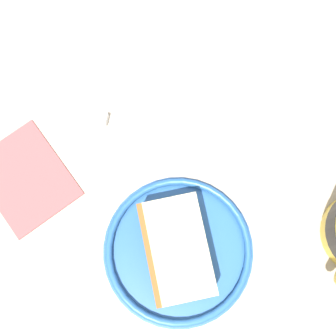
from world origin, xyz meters
The scene contains 6 objects.
ground_plane centered at (0.00, 0.00, -1.51)cm, with size 147.72×147.72×3.02cm, color tan.
small_plate centered at (-3.46, -3.61, 0.76)cm, with size 17.75×17.75×1.54cm.
cake_slice centered at (-3.73, -3.58, 3.72)cm, with size 7.78×11.72×6.01cm.
teaspoon centered at (5.21, 15.62, 0.35)cm, with size 12.66×2.64×0.80cm.
folded_napkin centered at (-18.38, 10.58, 0.30)cm, with size 9.40×11.67×0.60cm, color #B24C4C.
sugar_cube centered at (-7.35, 14.78, 0.73)cm, with size 1.46×1.46×1.46cm, color white.
Camera 1 is at (-5.39, -5.60, 57.11)cm, focal length 50.80 mm.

